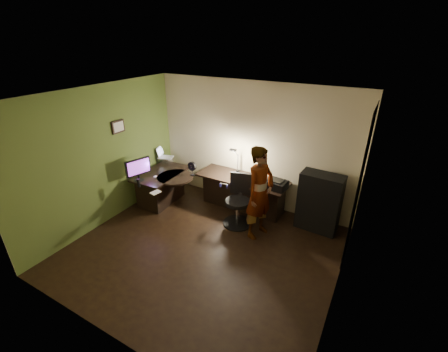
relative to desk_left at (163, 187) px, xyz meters
The scene contains 27 objects.
floor 2.03m from the desk_left, 30.32° to the right, with size 4.50×4.00×0.01m, color black.
ceiling 3.08m from the desk_left, 30.32° to the right, with size 4.50×4.00×0.01m, color silver.
wall_back 2.22m from the desk_left, 30.01° to the left, with size 4.50×0.01×2.70m, color tan.
wall_front 3.61m from the desk_left, 60.21° to the right, with size 4.50×0.01×2.70m, color tan.
wall_left 1.51m from the desk_left, 117.71° to the right, with size 0.01×4.00×2.70m, color tan.
wall_right 4.22m from the desk_left, 14.22° to the right, with size 0.01×4.00×2.70m, color tan.
green_wall_overlay 1.50m from the desk_left, 117.04° to the right, with size 0.00×4.00×2.70m, color #4F6528.
arched_doorway 4.08m from the desk_left, ahead, with size 0.01×0.90×2.60m, color black.
french_door 4.31m from the desk_left, 21.48° to the right, with size 0.02×0.92×2.10m, color white.
framed_picture 1.66m from the desk_left, 131.53° to the right, with size 0.04×0.30×0.25m, color black.
desk_left is the anchor object (origin of this frame).
desk_right 1.80m from the desk_left, 20.17° to the left, with size 1.97×0.69×0.74m, color black.
cabinet 3.39m from the desk_left, 11.37° to the left, with size 0.78×0.39×1.17m, color black.
laptop_stand 0.76m from the desk_left, 118.86° to the left, with size 0.27×0.22×0.11m, color silver.
laptop 0.87m from the desk_left, 118.86° to the left, with size 0.36×0.33×0.25m, color silver.
monitor 0.76m from the desk_left, 107.84° to the right, with size 0.11×0.54×0.36m, color black.
mouse 0.43m from the desk_left, 84.06° to the right, with size 0.06×0.08×0.03m, color silver.
phone 0.44m from the desk_left, 45.53° to the left, with size 0.07×0.14×0.01m, color black.
pen 0.91m from the desk_left, 35.83° to the right, with size 0.01×0.12×0.01m, color black.
speaker 0.85m from the desk_left, 87.48° to the right, with size 0.07×0.07×0.17m, color black.
notepad 0.97m from the desk_left, 56.72° to the right, with size 0.14×0.20×0.01m, color silver.
desk_fan 0.90m from the desk_left, 19.52° to the left, with size 0.20×0.11×0.31m, color black.
headphones 1.62m from the desk_left, ahead, with size 0.19×0.08×0.09m, color navy.
printer 2.58m from the desk_left, 12.26° to the left, with size 0.41×0.32×0.18m, color black.
desk_lamp 1.84m from the desk_left, 28.97° to the left, with size 0.16×0.30×0.67m, color black.
office_chair 1.90m from the desk_left, ahead, with size 0.58×0.58×1.04m, color black.
person 2.44m from the desk_left, ahead, with size 0.64×0.43×1.79m, color #D8A88C.
Camera 1 is at (2.42, -3.55, 3.52)m, focal length 24.00 mm.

